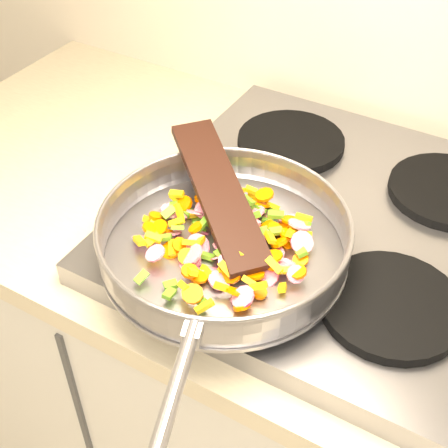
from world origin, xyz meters
The scene contains 8 objects.
cooktop centered at (-0.70, 1.67, 0.92)m, with size 0.60×0.60×0.04m, color #939399.
grate_fl centered at (-0.84, 1.52, 0.95)m, with size 0.19×0.19×0.02m, color black.
grate_fr centered at (-0.56, 1.52, 0.95)m, with size 0.19×0.19×0.02m, color black.
grate_bl centered at (-0.84, 1.81, 0.95)m, with size 0.19×0.19×0.02m, color black.
grate_br centered at (-0.56, 1.81, 0.95)m, with size 0.19×0.19×0.02m, color black.
saute_pan centered at (-0.79, 1.49, 0.99)m, with size 0.40×0.54×0.06m.
vegetable_heap centered at (-0.79, 1.50, 0.98)m, with size 0.27×0.26×0.05m.
wooden_spatula centered at (-0.84, 1.55, 1.01)m, with size 0.28×0.06×0.01m, color black.
Camera 1 is at (-0.48, 0.94, 1.57)m, focal length 50.00 mm.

